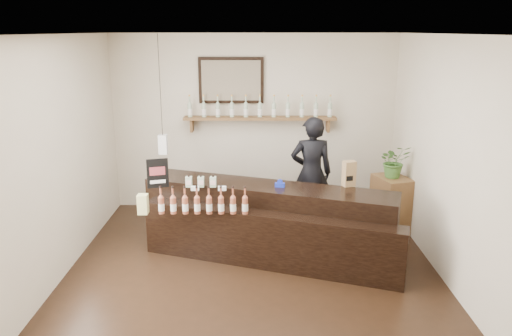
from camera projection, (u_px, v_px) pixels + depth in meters
name	position (u px, v px, depth m)	size (l,w,h in m)	color
ground	(252.00, 276.00, 5.97)	(5.00, 5.00, 0.00)	black
room_shell	(252.00, 137.00, 5.52)	(5.00, 5.00, 5.00)	beige
back_wall_decor	(244.00, 102.00, 7.79)	(2.66, 0.96, 1.69)	brown
counter	(268.00, 224.00, 6.41)	(3.29, 1.91, 1.07)	black
promo_sign	(158.00, 173.00, 6.26)	(0.26, 0.10, 0.38)	black
paper_bag	(349.00, 174.00, 6.33)	(0.18, 0.15, 0.33)	olive
tape_dispenser	(280.00, 184.00, 6.32)	(0.13, 0.07, 0.10)	#182CAE
side_cabinet	(391.00, 204.00, 7.22)	(0.56, 0.66, 0.81)	brown
potted_plant	(394.00, 161.00, 7.05)	(0.43, 0.37, 0.47)	#3F6C2B
shopkeeper	(311.00, 166.00, 7.21)	(0.69, 0.45, 1.89)	black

